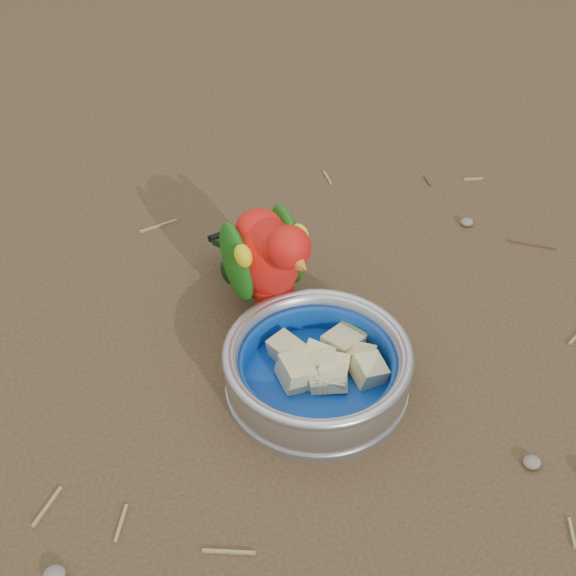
{
  "coord_description": "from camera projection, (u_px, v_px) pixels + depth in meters",
  "views": [
    {
      "loc": [
        -0.19,
        -0.63,
        0.68
      ],
      "look_at": [
        -0.04,
        0.03,
        0.08
      ],
      "focal_mm": 50.0,
      "sensor_mm": 36.0,
      "label": 1
    }
  ],
  "objects": [
    {
      "name": "fruit_wedges",
      "position": [
        317.0,
        370.0,
        0.88
      ],
      "size": [
        0.12,
        0.12,
        0.03
      ],
      "primitive_type": null,
      "color": "#CEBE85",
      "rests_on": "food_bowl"
    },
    {
      "name": "food_bowl",
      "position": [
        317.0,
        384.0,
        0.89
      ],
      "size": [
        0.2,
        0.2,
        0.02
      ],
      "primitive_type": "cylinder",
      "color": "#B2B2BA",
      "rests_on": "ground"
    },
    {
      "name": "lory_parrot",
      "position": [
        268.0,
        266.0,
        0.94
      ],
      "size": [
        0.15,
        0.21,
        0.16
      ],
      "primitive_type": null,
      "rotation": [
        0.0,
        0.0,
        -2.82
      ],
      "color": "red",
      "rests_on": "ground"
    },
    {
      "name": "ground_debris",
      "position": [
        286.0,
        346.0,
        0.95
      ],
      "size": [
        0.9,
        0.8,
        0.01
      ],
      "primitive_type": null,
      "color": "olive",
      "rests_on": "ground"
    },
    {
      "name": "bowl_wall",
      "position": [
        318.0,
        366.0,
        0.87
      ],
      "size": [
        0.2,
        0.2,
        0.04
      ],
      "primitive_type": null,
      "color": "#B2B2BA",
      "rests_on": "food_bowl"
    },
    {
      "name": "ground",
      "position": [
        328.0,
        353.0,
        0.94
      ],
      "size": [
        60.0,
        60.0,
        0.0
      ],
      "primitive_type": "plane",
      "color": "#463422"
    }
  ]
}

